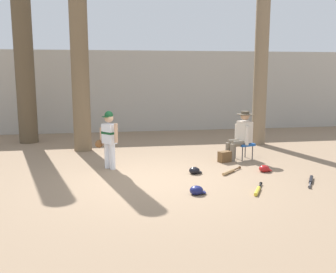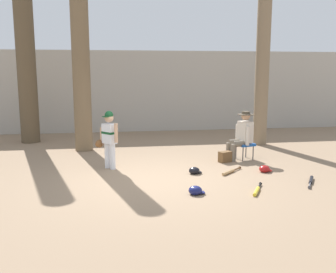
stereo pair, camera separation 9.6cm
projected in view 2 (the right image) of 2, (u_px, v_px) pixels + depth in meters
ground_plane at (159, 180)px, 7.69m from camera, size 60.00×60.00×0.00m
concrete_back_wall at (136, 91)px, 13.81m from camera, size 18.00×0.36×2.89m
tree_near_player at (81, 70)px, 10.24m from camera, size 0.73×0.73×5.12m
tree_behind_spectator at (263, 57)px, 11.05m from camera, size 0.59×0.59×5.76m
young_ballplayer at (109, 136)px, 8.48m from camera, size 0.55×0.47×1.31m
folding_stool at (245, 145)px, 9.46m from camera, size 0.49×0.49×0.41m
seated_spectator at (242, 134)px, 9.37m from camera, size 0.68×0.54×1.20m
handbag_beside_stool at (226, 157)px, 9.20m from camera, size 0.38×0.30×0.26m
tree_far_left at (26, 60)px, 11.39m from camera, size 0.93×0.93×5.93m
bat_black_composite at (311, 181)px, 7.53m from camera, size 0.47×0.69×0.07m
bat_wood_tan at (230, 172)px, 8.20m from camera, size 0.59×0.56×0.07m
bat_yellow_trainer at (257, 190)px, 6.92m from camera, size 0.42×0.67×0.07m
batting_helmet_black at (194, 171)px, 8.15m from camera, size 0.27×0.21×0.16m
batting_helmet_navy at (195, 190)px, 6.79m from camera, size 0.29×0.22×0.17m
batting_helmet_red at (265, 169)px, 8.30m from camera, size 0.27×0.21×0.16m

